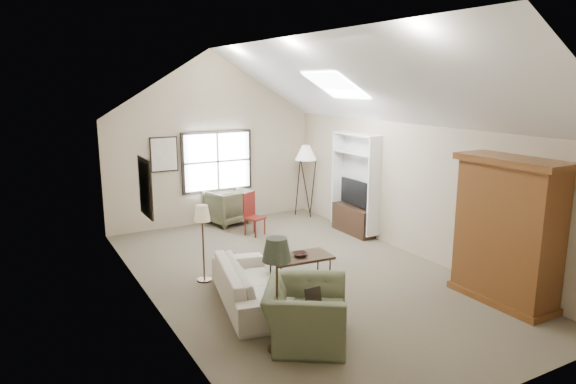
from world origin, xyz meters
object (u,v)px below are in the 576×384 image
armoire (508,231)px  side_table (313,329)px  armchair_far (227,206)px  coffee_table (300,271)px  armchair_near (306,313)px  sofa (251,284)px  side_chair (255,214)px

armoire → side_table: size_ratio=4.12×
armoire → side_table: 3.40m
armchair_far → coffee_table: bearing=70.0°
armchair_near → side_table: armchair_near is taller
armoire → sofa: (-3.40, 1.77, -0.79)m
armoire → coffee_table: armoire is taller
armoire → armchair_far: (-1.97, 6.10, -0.69)m
sofa → side_table: (0.10, -1.60, -0.04)m
side_table → side_chair: side_chair is taller
armoire → coffee_table: (-2.41, 1.99, -0.84)m
armoire → coffee_table: size_ratio=2.18×
side_table → armoire: bearing=-2.9°
armoire → sofa: bearing=152.5°
armoire → side_chair: bearing=110.1°
armoire → coffee_table: bearing=140.4°
armchair_near → armchair_far: (1.29, 5.69, 0.03)m
armoire → side_table: bearing=177.1°
coffee_table → side_chair: (0.60, 2.95, 0.21)m
armchair_near → armoire: bearing=-62.6°
armoire → armchair_near: size_ratio=1.89×
armchair_far → side_chair: side_chair is taller
armoire → side_chair: armoire is taller
armchair_near → side_table: bearing=-154.1°
sofa → side_chair: 3.55m
armchair_near → armchair_far: armchair_far is taller
sofa → coffee_table: size_ratio=2.11×
armchair_far → side_table: size_ratio=1.69×
sofa → side_chair: (1.59, 3.18, 0.15)m
armchair_far → coffee_table: (-0.44, -4.11, -0.15)m
side_table → side_chair: bearing=72.7°
armchair_near → side_table: (-0.04, -0.24, -0.11)m
armchair_near → side_chair: bearing=16.8°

